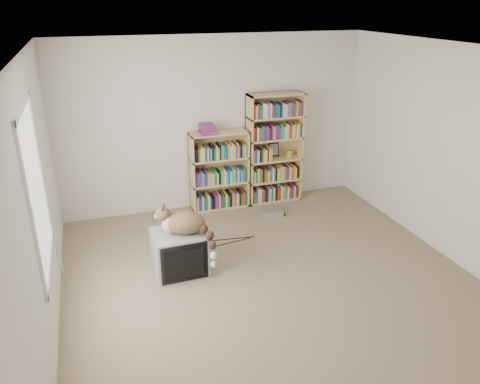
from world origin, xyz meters
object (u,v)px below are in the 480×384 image
object	(u,v)px
bookcase_tall	(274,151)
crt_tv	(179,252)
dvd_player	(271,212)
bookcase_short	(219,173)
cat	(188,227)

from	to	relation	value
bookcase_tall	crt_tv	bearing A→B (deg)	-138.31
dvd_player	bookcase_short	bearing A→B (deg)	151.04
bookcase_short	dvd_player	size ratio (longest dim) A/B	3.41
crt_tv	dvd_player	bearing A→B (deg)	32.93
crt_tv	bookcase_tall	xyz separation A→B (m)	(1.82, 1.62, 0.55)
crt_tv	bookcase_tall	bearing A→B (deg)	39.84
bookcase_tall	cat	bearing A→B (deg)	-135.20
bookcase_tall	dvd_player	bearing A→B (deg)	-114.78
crt_tv	bookcase_short	distance (m)	1.90
cat	dvd_player	world-z (taller)	cat
dvd_player	bookcase_tall	bearing A→B (deg)	76.18
bookcase_short	cat	bearing A→B (deg)	-116.32
crt_tv	bookcase_short	bearing A→B (deg)	57.89
crt_tv	bookcase_short	xyz separation A→B (m)	(0.94, 1.62, 0.28)
cat	bookcase_tall	world-z (taller)	bookcase_tall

